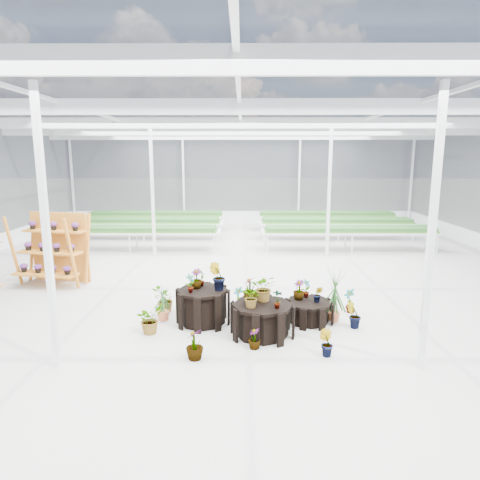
{
  "coord_description": "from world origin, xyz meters",
  "views": [
    {
      "loc": [
        0.06,
        -10.54,
        3.39
      ],
      "look_at": [
        -0.0,
        0.26,
        1.3
      ],
      "focal_mm": 32.0,
      "sensor_mm": 36.0,
      "label": 1
    }
  ],
  "objects_px": {
    "plinth_low": "(309,312)",
    "shelf_rack": "(51,250)",
    "plinth_mid": "(262,320)",
    "plinth_tall": "(203,307)"
  },
  "relations": [
    {
      "from": "plinth_low",
      "to": "shelf_rack",
      "type": "xyz_separation_m",
      "value": [
        -6.51,
        2.64,
        0.74
      ]
    },
    {
      "from": "plinth_low",
      "to": "shelf_rack",
      "type": "relative_size",
      "value": 0.52
    },
    {
      "from": "plinth_mid",
      "to": "plinth_low",
      "type": "bearing_deg",
      "value": 34.99
    },
    {
      "from": "plinth_mid",
      "to": "plinth_low",
      "type": "relative_size",
      "value": 1.21
    },
    {
      "from": "plinth_tall",
      "to": "shelf_rack",
      "type": "bearing_deg",
      "value": 147.58
    },
    {
      "from": "shelf_rack",
      "to": "plinth_low",
      "type": "bearing_deg",
      "value": -10.54
    },
    {
      "from": "plinth_tall",
      "to": "plinth_mid",
      "type": "xyz_separation_m",
      "value": [
        1.2,
        -0.6,
        -0.05
      ]
    },
    {
      "from": "shelf_rack",
      "to": "plinth_mid",
      "type": "bearing_deg",
      "value": -19.69
    },
    {
      "from": "plinth_tall",
      "to": "plinth_low",
      "type": "distance_m",
      "value": 2.21
    },
    {
      "from": "plinth_mid",
      "to": "shelf_rack",
      "type": "xyz_separation_m",
      "value": [
        -5.51,
        3.34,
        0.64
      ]
    }
  ]
}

